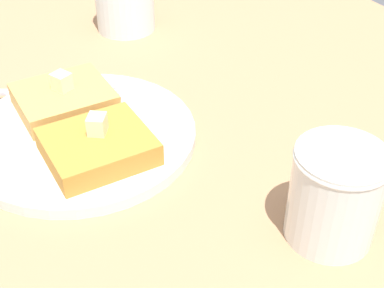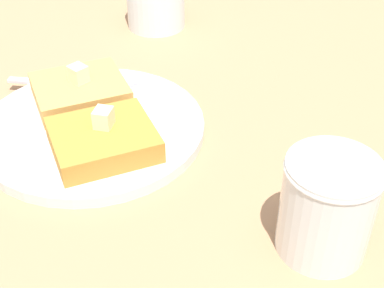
% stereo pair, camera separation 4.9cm
% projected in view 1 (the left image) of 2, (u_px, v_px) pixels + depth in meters
% --- Properties ---
extents(table_surface, '(1.01, 1.01, 0.03)m').
position_uv_depth(table_surface, '(103.00, 119.00, 0.62)').
color(table_surface, '#AA7B55').
rests_on(table_surface, ground).
extents(plate, '(0.24, 0.24, 0.01)m').
position_uv_depth(plate, '(82.00, 135.00, 0.56)').
color(plate, silver).
rests_on(plate, table_surface).
extents(toast_slice_left, '(0.09, 0.10, 0.02)m').
position_uv_depth(toast_slice_left, '(98.00, 146.00, 0.52)').
color(toast_slice_left, '#BC8031').
rests_on(toast_slice_left, plate).
extents(toast_slice_middle, '(0.09, 0.10, 0.02)m').
position_uv_depth(toast_slice_middle, '(64.00, 99.00, 0.59)').
color(toast_slice_middle, tan).
rests_on(toast_slice_middle, plate).
extents(butter_pat_primary, '(0.02, 0.02, 0.02)m').
position_uv_depth(butter_pat_primary, '(97.00, 124.00, 0.51)').
color(butter_pat_primary, beige).
rests_on(butter_pat_primary, toast_slice_left).
extents(butter_pat_secondary, '(0.02, 0.02, 0.02)m').
position_uv_depth(butter_pat_secondary, '(62.00, 81.00, 0.58)').
color(butter_pat_secondary, beige).
rests_on(butter_pat_secondary, toast_slice_middle).
extents(fork, '(0.09, 0.15, 0.00)m').
position_uv_depth(fork, '(63.00, 92.00, 0.62)').
color(fork, silver).
rests_on(fork, plate).
extents(syrup_jar, '(0.08, 0.08, 0.09)m').
position_uv_depth(syrup_jar, '(334.00, 199.00, 0.44)').
color(syrup_jar, '#56290E').
rests_on(syrup_jar, table_surface).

